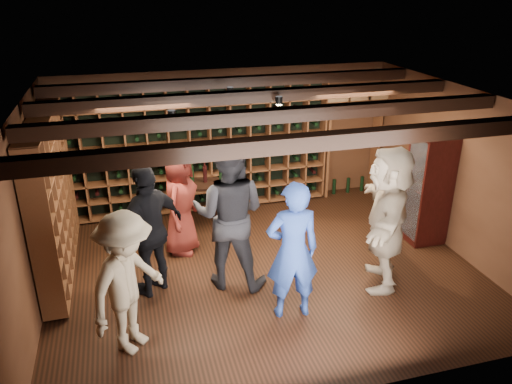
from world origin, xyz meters
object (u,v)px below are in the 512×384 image
object	(u,v)px
display_cabinet	(428,191)
tasting_table	(208,188)
man_grey_suit	(229,214)
guest_woman_black	(150,230)
guest_beige	(387,218)
man_blue_shirt	(292,251)
guest_khaki	(127,283)
guest_red_floral	(180,202)

from	to	relation	value
display_cabinet	tasting_table	size ratio (longest dim) A/B	1.52
man_grey_suit	guest_woman_black	size ratio (longest dim) A/B	1.15
guest_woman_black	guest_beige	distance (m)	3.12
man_blue_shirt	tasting_table	world-z (taller)	man_blue_shirt
display_cabinet	tasting_table	distance (m)	3.53
guest_woman_black	tasting_table	size ratio (longest dim) A/B	1.58
display_cabinet	guest_khaki	world-z (taller)	display_cabinet
guest_red_floral	guest_woman_black	bearing A→B (deg)	179.99
guest_red_floral	man_grey_suit	bearing A→B (deg)	-126.48
man_grey_suit	guest_red_floral	bearing A→B (deg)	-38.96
guest_khaki	tasting_table	world-z (taller)	guest_khaki
display_cabinet	man_grey_suit	distance (m)	3.30
display_cabinet	guest_khaki	size ratio (longest dim) A/B	1.03
man_blue_shirt	guest_khaki	size ratio (longest dim) A/B	1.06
tasting_table	guest_woman_black	bearing A→B (deg)	-107.19
guest_red_floral	guest_khaki	size ratio (longest dim) A/B	0.96
display_cabinet	guest_woman_black	world-z (taller)	guest_woman_black
display_cabinet	man_blue_shirt	size ratio (longest dim) A/B	0.98
man_grey_suit	guest_woman_black	xyz separation A→B (m)	(-1.04, 0.08, -0.13)
guest_red_floral	guest_beige	world-z (taller)	guest_beige
guest_beige	guest_khaki	bearing A→B (deg)	-56.36
guest_woman_black	tasting_table	xyz separation A→B (m)	(1.06, 1.70, -0.20)
guest_beige	tasting_table	xyz separation A→B (m)	(-1.99, 2.33, -0.28)
guest_beige	tasting_table	distance (m)	3.08
man_grey_suit	guest_beige	bearing A→B (deg)	-170.48
tasting_table	man_grey_suit	bearing A→B (deg)	-75.99
guest_beige	guest_red_floral	bearing A→B (deg)	-96.60
man_blue_shirt	tasting_table	xyz separation A→B (m)	(-0.55, 2.68, -0.19)
display_cabinet	guest_woman_black	size ratio (longest dim) A/B	0.96
display_cabinet	man_blue_shirt	bearing A→B (deg)	-154.50
guest_woman_black	guest_red_floral	bearing A→B (deg)	-154.26
guest_red_floral	guest_woman_black	distance (m)	1.12
display_cabinet	man_blue_shirt	xyz separation A→B (m)	(-2.69, -1.28, 0.04)
display_cabinet	guest_beige	world-z (taller)	guest_beige
guest_woman_black	tasting_table	world-z (taller)	guest_woman_black
guest_khaki	tasting_table	size ratio (longest dim) A/B	1.48
guest_beige	tasting_table	size ratio (longest dim) A/B	1.73
man_grey_suit	tasting_table	size ratio (longest dim) A/B	1.81
guest_red_floral	guest_beige	distance (m)	3.02
tasting_table	guest_beige	bearing A→B (deg)	-34.76
tasting_table	display_cabinet	bearing A→B (deg)	-8.53
man_blue_shirt	guest_beige	distance (m)	1.49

